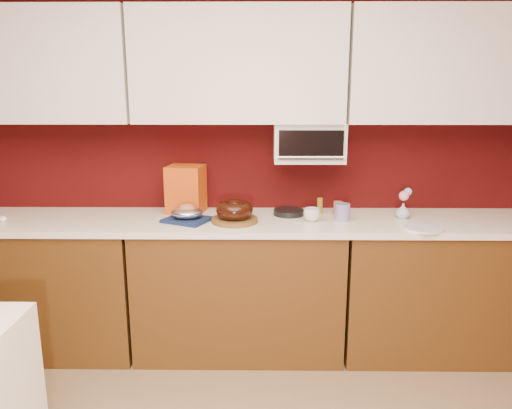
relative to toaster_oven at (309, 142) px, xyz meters
The scene contains 27 objects.
wall_back 0.49m from the toaster_oven, 162.14° to the left, with size 4.00×0.02×2.50m, color #3C0808.
base_cabinet_left 2.02m from the toaster_oven, behind, with size 1.31×0.58×0.86m, color #533210.
base_cabinet_center 1.06m from the toaster_oven, 159.86° to the right, with size 1.31×0.58×0.86m, color #533210.
base_cabinet_right 1.30m from the toaster_oven, 10.58° to the right, with size 1.31×0.58×0.86m, color #533210.
countertop 0.69m from the toaster_oven, 159.86° to the right, with size 4.00×0.62×0.04m, color white.
upper_cabinet_left 1.85m from the toaster_oven, behind, with size 1.31×0.33×0.70m, color white.
upper_cabinet_center 0.65m from the toaster_oven, behind, with size 1.31×0.33×0.70m, color white.
upper_cabinet_right 1.00m from the toaster_oven, ahead, with size 1.31×0.33×0.70m, color white.
toaster_oven is the anchor object (origin of this frame).
toaster_oven_door 0.16m from the toaster_oven, 90.00° to the right, with size 0.40×0.02×0.18m, color black.
toaster_oven_handle 0.19m from the toaster_oven, 90.00° to the right, with size 0.02×0.02×0.42m, color silver.
cake_base 0.70m from the toaster_oven, 152.99° to the right, with size 0.29×0.29×0.03m, color brown.
bundt_cake 0.66m from the toaster_oven, 152.99° to the right, with size 0.23×0.23×0.09m, color black.
navy_towel 0.93m from the toaster_oven, 164.06° to the right, with size 0.26×0.22×0.02m, color #13244A.
foil_ham_nest 0.91m from the toaster_oven, 164.06° to the right, with size 0.20×0.17×0.07m, color white.
roasted_ham 0.89m from the toaster_oven, 164.06° to the right, with size 0.10×0.09×0.07m, color #B66E53.
pandoro_box 0.87m from the toaster_oven, behind, with size 0.23×0.21×0.32m, color #AA270B.
dark_pan 0.48m from the toaster_oven, 157.68° to the right, with size 0.20×0.20×0.04m, color black.
coffee_mug 0.47m from the toaster_oven, 87.13° to the right, with size 0.09×0.09×0.10m, color silver.
blue_jar 0.51m from the toaster_oven, 43.48° to the right, with size 0.09×0.09×0.11m, color navy.
flower_vase 0.75m from the toaster_oven, 12.11° to the right, with size 0.07×0.07×0.11m, color #ABB5C1.
flower_pink 0.70m from the toaster_oven, 12.11° to the right, with size 0.06×0.06×0.06m, color pink.
flower_blue 0.71m from the toaster_oven, ahead, with size 0.05×0.05×0.05m, color #85B8D5.
china_plate 0.89m from the toaster_oven, 30.05° to the right, with size 0.23×0.23×0.01m, color white.
amber_bottle 0.43m from the toaster_oven, 14.16° to the right, with size 0.04×0.04×0.11m, color olive.
paper_cup 0.48m from the toaster_oven, ahead, with size 0.06×0.06×0.09m, color #956343.
egg_left 1.99m from the toaster_oven, behind, with size 0.05×0.04×0.04m, color white.
Camera 1 is at (0.15, -1.13, 1.72)m, focal length 35.00 mm.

